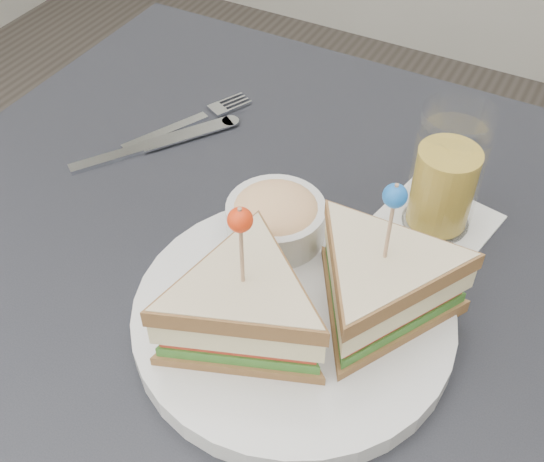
% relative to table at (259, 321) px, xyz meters
% --- Properties ---
extents(table, '(0.80, 0.80, 0.75)m').
position_rel_table_xyz_m(table, '(0.00, 0.00, 0.00)').
color(table, black).
rests_on(table, ground).
extents(plate_meal, '(0.33, 0.32, 0.16)m').
position_rel_table_xyz_m(plate_meal, '(0.07, -0.04, 0.12)').
color(plate_meal, silver).
rests_on(plate_meal, table).
extents(cutlery_fork, '(0.09, 0.16, 0.00)m').
position_rel_table_xyz_m(cutlery_fork, '(-0.18, 0.17, 0.08)').
color(cutlery_fork, silver).
rests_on(cutlery_fork, table).
extents(cutlery_knife, '(0.13, 0.18, 0.01)m').
position_rel_table_xyz_m(cutlery_knife, '(-0.20, 0.11, 0.08)').
color(cutlery_knife, silver).
rests_on(cutlery_knife, table).
extents(drink_set, '(0.12, 0.12, 0.14)m').
position_rel_table_xyz_m(drink_set, '(0.13, 0.14, 0.14)').
color(drink_set, silver).
rests_on(drink_set, table).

